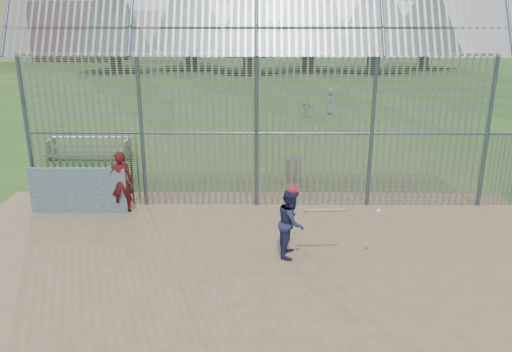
{
  "coord_description": "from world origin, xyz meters",
  "views": [
    {
      "loc": [
        0.1,
        -9.23,
        4.81
      ],
      "look_at": [
        0.0,
        2.0,
        1.3
      ],
      "focal_mm": 35.0,
      "sensor_mm": 36.0,
      "label": 1
    }
  ],
  "objects_px": {
    "bleacher": "(89,147)",
    "dugout_wall": "(78,190)",
    "batter": "(291,222)",
    "trash_can": "(293,169)",
    "onlooker": "(121,182)"
  },
  "relations": [
    {
      "from": "bleacher",
      "to": "dugout_wall",
      "type": "bearing_deg",
      "value": -74.29
    },
    {
      "from": "dugout_wall",
      "to": "bleacher",
      "type": "relative_size",
      "value": 0.83
    },
    {
      "from": "dugout_wall",
      "to": "batter",
      "type": "distance_m",
      "value": 5.88
    },
    {
      "from": "dugout_wall",
      "to": "batter",
      "type": "relative_size",
      "value": 1.7
    },
    {
      "from": "dugout_wall",
      "to": "bleacher",
      "type": "height_order",
      "value": "dugout_wall"
    },
    {
      "from": "dugout_wall",
      "to": "bleacher",
      "type": "bearing_deg",
      "value": 105.71
    },
    {
      "from": "batter",
      "to": "trash_can",
      "type": "distance_m",
      "value": 5.28
    },
    {
      "from": "onlooker",
      "to": "dugout_wall",
      "type": "bearing_deg",
      "value": -12.21
    },
    {
      "from": "onlooker",
      "to": "bleacher",
      "type": "relative_size",
      "value": 0.54
    },
    {
      "from": "batter",
      "to": "onlooker",
      "type": "bearing_deg",
      "value": 69.57
    },
    {
      "from": "onlooker",
      "to": "bleacher",
      "type": "bearing_deg",
      "value": -78.14
    },
    {
      "from": "trash_can",
      "to": "bleacher",
      "type": "relative_size",
      "value": 0.27
    },
    {
      "from": "batter",
      "to": "bleacher",
      "type": "relative_size",
      "value": 0.49
    },
    {
      "from": "dugout_wall",
      "to": "bleacher",
      "type": "xyz_separation_m",
      "value": [
        -1.52,
        5.42,
        -0.21
      ]
    },
    {
      "from": "dugout_wall",
      "to": "trash_can",
      "type": "height_order",
      "value": "dugout_wall"
    }
  ]
}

